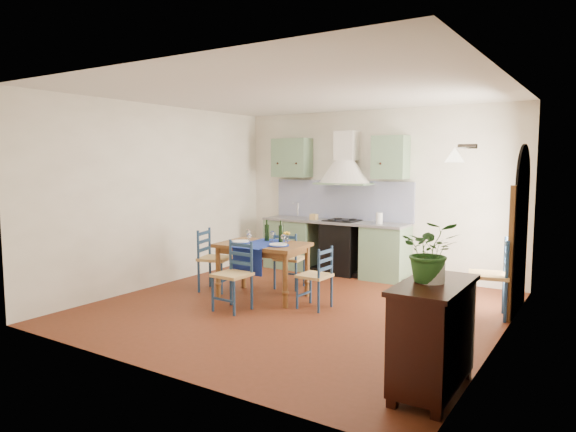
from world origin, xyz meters
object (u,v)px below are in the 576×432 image
object	(u,v)px
sideboard	(432,333)
potted_plant	(431,251)
dining_table	(263,250)
chair_near	(234,275)

from	to	relation	value
sideboard	potted_plant	distance (m)	0.68
dining_table	potted_plant	distance (m)	3.42
chair_near	sideboard	distance (m)	3.07
chair_near	potted_plant	xyz separation A→B (m)	(2.87, -0.99, 0.73)
dining_table	potted_plant	xyz separation A→B (m)	(2.92, -1.71, 0.51)
sideboard	potted_plant	size ratio (longest dim) A/B	2.04
dining_table	chair_near	xyz separation A→B (m)	(0.05, -0.72, -0.22)
chair_near	dining_table	bearing A→B (deg)	93.77
dining_table	sideboard	distance (m)	3.42
potted_plant	sideboard	bearing A→B (deg)	7.78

